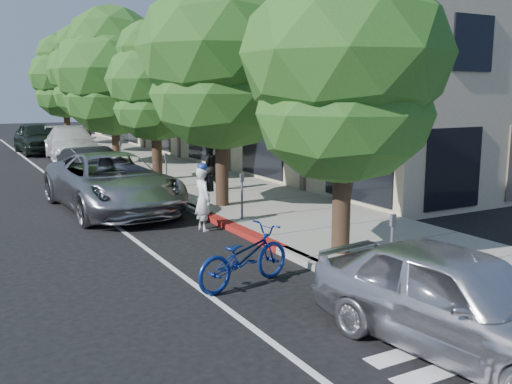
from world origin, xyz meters
TOP-DOWN VIEW (x-y plane):
  - ground at (0.00, 0.00)m, footprint 120.00×120.00m
  - sidewalk at (2.30, 8.00)m, footprint 4.60×56.00m
  - curb at (0.00, 8.00)m, footprint 0.30×56.00m
  - curb_red_segment at (0.00, 1.00)m, footprint 0.32×4.00m
  - storefront_building at (9.60, 18.00)m, footprint 10.00×36.00m
  - street_tree_0 at (0.90, -2.00)m, footprint 4.48×4.48m
  - street_tree_1 at (0.90, 4.00)m, footprint 5.06×5.06m
  - street_tree_2 at (0.90, 10.00)m, footprint 3.85×3.85m
  - street_tree_3 at (0.90, 16.00)m, footprint 5.60×5.60m
  - street_tree_4 at (0.90, 22.00)m, footprint 4.29×4.29m
  - street_tree_5 at (0.90, 28.00)m, footprint 4.59×4.59m
  - cyclist at (-0.70, 1.83)m, footprint 0.44×0.64m
  - bicycle at (-1.80, -2.58)m, footprint 2.28×1.25m
  - silver_suv at (-2.11, 5.50)m, footprint 3.22×6.51m
  - dark_sedan at (-1.47, 10.82)m, footprint 2.03×4.56m
  - white_pickup at (-0.50, 19.80)m, footprint 2.87×6.22m
  - dark_suv_far at (-1.56, 24.17)m, footprint 2.42×5.55m
  - near_car_a at (-0.50, -6.50)m, footprint 2.40×4.72m
  - pedestrian at (1.65, 6.68)m, footprint 0.85×0.68m

SIDE VIEW (x-z plane):
  - ground at x=0.00m, z-range 0.00..0.00m
  - sidewalk at x=2.30m, z-range 0.00..0.15m
  - curb at x=0.00m, z-range 0.00..0.15m
  - curb_red_segment at x=0.00m, z-range 0.00..0.15m
  - bicycle at x=-1.80m, z-range 0.00..1.14m
  - dark_sedan at x=-1.47m, z-range 0.00..1.45m
  - near_car_a at x=-0.50m, z-range 0.00..1.54m
  - cyclist at x=-0.70m, z-range 0.00..1.68m
  - white_pickup at x=-0.50m, z-range 0.00..1.76m
  - silver_suv at x=-2.11m, z-range 0.00..1.77m
  - dark_suv_far at x=-1.56m, z-range 0.00..1.86m
  - pedestrian at x=1.65m, z-range 0.15..1.85m
  - storefront_building at x=9.60m, z-range 0.00..7.00m
  - street_tree_2 at x=0.90m, z-range 0.77..7.22m
  - street_tree_0 at x=0.90m, z-range 0.78..7.77m
  - street_tree_3 at x=0.90m, z-range 0.71..8.41m
  - street_tree_5 at x=0.90m, z-range 0.87..8.34m
  - street_tree_4 at x=0.90m, z-range 0.95..8.48m
  - street_tree_1 at x=0.90m, z-range 0.87..8.73m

